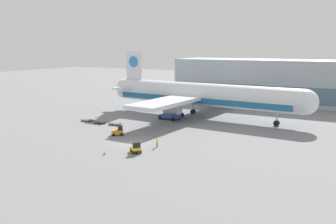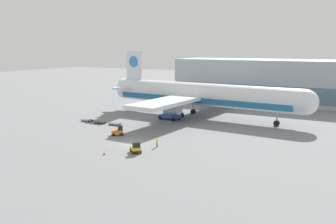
{
  "view_description": "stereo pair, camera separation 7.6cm",
  "coord_description": "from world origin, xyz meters",
  "px_view_note": "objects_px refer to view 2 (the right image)",
  "views": [
    {
      "loc": [
        39.86,
        -56.98,
        18.29
      ],
      "look_at": [
        0.16,
        13.96,
        4.0
      ],
      "focal_mm": 40.0,
      "sensor_mm": 36.0,
      "label": 1
    },
    {
      "loc": [
        39.93,
        -56.94,
        18.29
      ],
      "look_at": [
        0.16,
        13.96,
        4.0
      ],
      "focal_mm": 40.0,
      "sensor_mm": 36.0,
      "label": 2
    }
  ],
  "objects_px": {
    "baggage_dolly_third": "(115,123)",
    "traffic_cone_far": "(154,135)",
    "airplane_main": "(199,95)",
    "baggage_dolly_second": "(100,122)",
    "scissor_lift_loader": "(170,112)",
    "traffic_cone_near": "(104,153)",
    "baggage_tug_mid": "(136,148)",
    "baggage_tug_foreground": "(118,131)",
    "ground_crew_near": "(157,141)",
    "baggage_dolly_lead": "(87,120)"
  },
  "relations": [
    {
      "from": "baggage_dolly_second",
      "to": "baggage_dolly_third",
      "type": "height_order",
      "value": "same"
    },
    {
      "from": "traffic_cone_near",
      "to": "baggage_dolly_lead",
      "type": "bearing_deg",
      "value": 136.79
    },
    {
      "from": "baggage_dolly_lead",
      "to": "traffic_cone_far",
      "type": "relative_size",
      "value": 6.36
    },
    {
      "from": "baggage_tug_mid",
      "to": "baggage_dolly_third",
      "type": "relative_size",
      "value": 0.73
    },
    {
      "from": "baggage_dolly_second",
      "to": "traffic_cone_near",
      "type": "xyz_separation_m",
      "value": [
        17.66,
        -20.28,
        -0.04
      ]
    },
    {
      "from": "baggage_tug_foreground",
      "to": "ground_crew_near",
      "type": "bearing_deg",
      "value": -60.78
    },
    {
      "from": "baggage_dolly_third",
      "to": "traffic_cone_far",
      "type": "height_order",
      "value": "traffic_cone_far"
    },
    {
      "from": "scissor_lift_loader",
      "to": "baggage_dolly_lead",
      "type": "distance_m",
      "value": 20.7
    },
    {
      "from": "baggage_dolly_second",
      "to": "airplane_main",
      "type": "bearing_deg",
      "value": 44.09
    },
    {
      "from": "baggage_dolly_lead",
      "to": "traffic_cone_near",
      "type": "distance_m",
      "value": 30.26
    },
    {
      "from": "scissor_lift_loader",
      "to": "baggage_dolly_lead",
      "type": "height_order",
      "value": "scissor_lift_loader"
    },
    {
      "from": "ground_crew_near",
      "to": "baggage_dolly_third",
      "type": "bearing_deg",
      "value": -168.38
    },
    {
      "from": "scissor_lift_loader",
      "to": "traffic_cone_near",
      "type": "bearing_deg",
      "value": -77.33
    },
    {
      "from": "baggage_tug_mid",
      "to": "traffic_cone_near",
      "type": "xyz_separation_m",
      "value": [
        -4.06,
        -3.62,
        -0.53
      ]
    },
    {
      "from": "traffic_cone_near",
      "to": "traffic_cone_far",
      "type": "height_order",
      "value": "traffic_cone_near"
    },
    {
      "from": "airplane_main",
      "to": "baggage_dolly_lead",
      "type": "xyz_separation_m",
      "value": [
        -21.62,
        -18.76,
        -5.45
      ]
    },
    {
      "from": "baggage_tug_mid",
      "to": "ground_crew_near",
      "type": "distance_m",
      "value": 5.21
    },
    {
      "from": "baggage_dolly_second",
      "to": "traffic_cone_far",
      "type": "distance_m",
      "value": 19.16
    },
    {
      "from": "airplane_main",
      "to": "traffic_cone_far",
      "type": "distance_m",
      "value": 24.97
    },
    {
      "from": "baggage_dolly_second",
      "to": "traffic_cone_far",
      "type": "xyz_separation_m",
      "value": [
        18.47,
        -5.1,
        -0.1
      ]
    },
    {
      "from": "baggage_tug_foreground",
      "to": "baggage_dolly_lead",
      "type": "xyz_separation_m",
      "value": [
        -15.53,
        8.09,
        -0.49
      ]
    },
    {
      "from": "airplane_main",
      "to": "baggage_tug_mid",
      "type": "distance_m",
      "value": 36.48
    },
    {
      "from": "baggage_dolly_lead",
      "to": "baggage_dolly_third",
      "type": "distance_m",
      "value": 8.69
    },
    {
      "from": "baggage_tug_mid",
      "to": "traffic_cone_near",
      "type": "bearing_deg",
      "value": -94.95
    },
    {
      "from": "scissor_lift_loader",
      "to": "airplane_main",
      "type": "bearing_deg",
      "value": 55.18
    },
    {
      "from": "baggage_tug_mid",
      "to": "baggage_dolly_second",
      "type": "relative_size",
      "value": 0.73
    },
    {
      "from": "baggage_dolly_third",
      "to": "traffic_cone_near",
      "type": "height_order",
      "value": "traffic_cone_near"
    },
    {
      "from": "scissor_lift_loader",
      "to": "traffic_cone_near",
      "type": "xyz_separation_m",
      "value": [
        5.49,
        -33.03,
        -1.63
      ]
    },
    {
      "from": "baggage_tug_foreground",
      "to": "baggage_dolly_second",
      "type": "relative_size",
      "value": 0.74
    },
    {
      "from": "airplane_main",
      "to": "baggage_dolly_third",
      "type": "distance_m",
      "value": 23.55
    },
    {
      "from": "baggage_tug_mid",
      "to": "airplane_main",
      "type": "bearing_deg",
      "value": 140.48
    },
    {
      "from": "baggage_tug_mid",
      "to": "baggage_dolly_lead",
      "type": "relative_size",
      "value": 0.73
    },
    {
      "from": "baggage_tug_foreground",
      "to": "baggage_dolly_second",
      "type": "height_order",
      "value": "baggage_tug_foreground"
    },
    {
      "from": "baggage_dolly_third",
      "to": "traffic_cone_far",
      "type": "relative_size",
      "value": 6.36
    },
    {
      "from": "scissor_lift_loader",
      "to": "traffic_cone_near",
      "type": "height_order",
      "value": "scissor_lift_loader"
    },
    {
      "from": "airplane_main",
      "to": "ground_crew_near",
      "type": "distance_m",
      "value": 31.71
    },
    {
      "from": "baggage_tug_foreground",
      "to": "baggage_dolly_third",
      "type": "height_order",
      "value": "baggage_tug_foreground"
    },
    {
      "from": "scissor_lift_loader",
      "to": "baggage_tug_foreground",
      "type": "xyz_separation_m",
      "value": [
        -1.04,
        -20.4,
        -1.1
      ]
    },
    {
      "from": "airplane_main",
      "to": "scissor_lift_loader",
      "type": "distance_m",
      "value": 9.06
    },
    {
      "from": "airplane_main",
      "to": "baggage_dolly_second",
      "type": "bearing_deg",
      "value": -128.65
    },
    {
      "from": "baggage_dolly_third",
      "to": "traffic_cone_far",
      "type": "xyz_separation_m",
      "value": [
        14.17,
        -5.39,
        -0.1
      ]
    },
    {
      "from": "baggage_dolly_second",
      "to": "baggage_dolly_third",
      "type": "bearing_deg",
      "value": -0.16
    },
    {
      "from": "airplane_main",
      "to": "baggage_tug_mid",
      "type": "bearing_deg",
      "value": -79.61
    },
    {
      "from": "baggage_tug_mid",
      "to": "scissor_lift_loader",
      "type": "bearing_deg",
      "value": 151.32
    },
    {
      "from": "airplane_main",
      "to": "baggage_tug_foreground",
      "type": "bearing_deg",
      "value": -99.54
    },
    {
      "from": "baggage_dolly_second",
      "to": "traffic_cone_near",
      "type": "bearing_deg",
      "value": -52.98
    },
    {
      "from": "traffic_cone_near",
      "to": "traffic_cone_far",
      "type": "xyz_separation_m",
      "value": [
        0.8,
        15.18,
        -0.06
      ]
    },
    {
      "from": "airplane_main",
      "to": "traffic_cone_far",
      "type": "xyz_separation_m",
      "value": [
        1.25,
        -24.31,
        -5.55
      ]
    },
    {
      "from": "baggage_dolly_second",
      "to": "traffic_cone_far",
      "type": "height_order",
      "value": "traffic_cone_far"
    },
    {
      "from": "scissor_lift_loader",
      "to": "baggage_tug_mid",
      "type": "bearing_deg",
      "value": -68.77
    }
  ]
}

